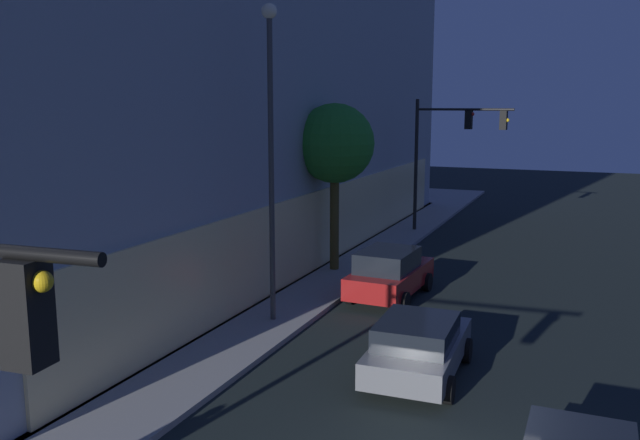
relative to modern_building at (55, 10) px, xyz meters
The scene contains 6 objects.
modern_building is the anchor object (origin of this frame).
traffic_light_far_corner 19.80m from the modern_building, 64.97° to the right, with size 0.69×4.87×6.64m.
street_lamp_sidewalk 17.75m from the modern_building, 117.00° to the right, with size 0.44×0.44×9.13m.
sidewalk_tree 15.76m from the modern_building, 94.98° to the right, with size 3.03×3.03×6.42m.
car_grey 24.62m from the modern_building, 116.16° to the right, with size 4.16×2.23×1.49m.
car_red 20.58m from the modern_building, 102.12° to the right, with size 4.30×2.22×1.71m.
Camera 1 is at (-10.02, -1.82, 6.49)m, focal length 37.10 mm.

